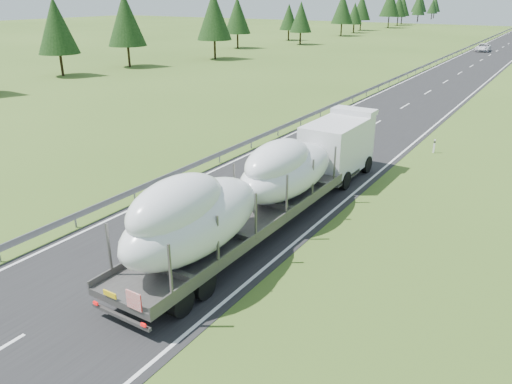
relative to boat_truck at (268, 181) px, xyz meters
The scene contains 5 objects.
road_surface 86.96m from the boat_truck, 91.71° to the left, with size 10.00×400.00×0.02m, color black.
guardrail 87.21m from the boat_truck, 95.20° to the left, with size 0.10×400.00×0.76m.
tree_line_left 106.87m from the boat_truck, 116.12° to the left, with size 15.14×282.67×12.60m.
boat_truck is the anchor object (origin of this frame).
distant_van 92.24m from the boat_truck, 93.05° to the left, with size 2.51×5.43×1.51m, color white.
Camera 1 is at (13.96, -6.07, 10.69)m, focal length 35.00 mm.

